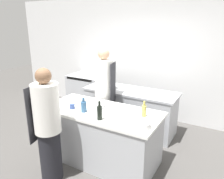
% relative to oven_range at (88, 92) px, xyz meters
% --- Properties ---
extents(ground_plane, '(16.00, 16.00, 0.00)m').
position_rel_oven_range_xyz_m(ground_plane, '(1.51, -1.72, -0.46)').
color(ground_plane, '#4C4947').
extents(wall_back, '(8.00, 0.06, 2.80)m').
position_rel_oven_range_xyz_m(wall_back, '(1.51, 0.41, 0.94)').
color(wall_back, silver).
rests_on(wall_back, ground_plane).
extents(prep_counter, '(1.90, 0.89, 0.88)m').
position_rel_oven_range_xyz_m(prep_counter, '(1.51, -1.72, -0.02)').
color(prep_counter, '#A8AAAF').
rests_on(prep_counter, ground_plane).
extents(pass_counter, '(1.93, 0.70, 0.88)m').
position_rel_oven_range_xyz_m(pass_counter, '(1.46, -0.52, -0.02)').
color(pass_counter, '#A8AAAF').
rests_on(pass_counter, ground_plane).
extents(oven_range, '(0.89, 0.71, 0.93)m').
position_rel_oven_range_xyz_m(oven_range, '(0.00, 0.00, 0.00)').
color(oven_range, '#A8AAAF').
rests_on(oven_range, ground_plane).
extents(chef_at_prep_near, '(0.40, 0.39, 1.66)m').
position_rel_oven_range_xyz_m(chef_at_prep_near, '(1.12, -2.48, 0.37)').
color(chef_at_prep_near, black).
rests_on(chef_at_prep_near, ground_plane).
extents(chef_at_stove, '(0.39, 0.37, 1.78)m').
position_rel_oven_range_xyz_m(chef_at_stove, '(1.16, -1.06, 0.43)').
color(chef_at_stove, black).
rests_on(chef_at_stove, ground_plane).
extents(bottle_olive_oil, '(0.09, 0.09, 0.23)m').
position_rel_oven_range_xyz_m(bottle_olive_oil, '(1.31, -1.90, 0.51)').
color(bottle_olive_oil, '#2D5175').
rests_on(bottle_olive_oil, prep_counter).
extents(bottle_vinegar, '(0.07, 0.07, 0.28)m').
position_rel_oven_range_xyz_m(bottle_vinegar, '(1.68, -2.02, 0.53)').
color(bottle_vinegar, black).
rests_on(bottle_vinegar, prep_counter).
extents(bottle_wine, '(0.07, 0.07, 0.23)m').
position_rel_oven_range_xyz_m(bottle_wine, '(2.18, -1.60, 0.51)').
color(bottle_wine, '#B2A84C').
rests_on(bottle_wine, prep_counter).
extents(bowl_mixing_large, '(0.21, 0.21, 0.08)m').
position_rel_oven_range_xyz_m(bowl_mixing_large, '(2.31, -1.95, 0.46)').
color(bowl_mixing_large, white).
rests_on(bowl_mixing_large, prep_counter).
extents(bowl_prep_small, '(0.22, 0.22, 0.06)m').
position_rel_oven_range_xyz_m(bowl_prep_small, '(1.79, -1.65, 0.45)').
color(bowl_prep_small, white).
rests_on(bowl_prep_small, prep_counter).
extents(bowl_ceramic_blue, '(0.26, 0.26, 0.06)m').
position_rel_oven_range_xyz_m(bowl_ceramic_blue, '(1.39, -1.67, 0.45)').
color(bowl_ceramic_blue, '#B7BABC').
rests_on(bowl_ceramic_blue, prep_counter).
extents(bowl_wooden_salad, '(0.25, 0.25, 0.06)m').
position_rel_oven_range_xyz_m(bowl_wooden_salad, '(0.93, -1.63, 0.45)').
color(bowl_wooden_salad, white).
rests_on(bowl_wooden_salad, prep_counter).
extents(cup, '(0.08, 0.08, 0.08)m').
position_rel_oven_range_xyz_m(cup, '(1.07, -1.89, 0.46)').
color(cup, '#33477F').
rests_on(cup, prep_counter).
extents(stockpot, '(0.27, 0.27, 0.21)m').
position_rel_oven_range_xyz_m(stockpot, '(1.03, -0.66, 0.53)').
color(stockpot, '#A8AAAF').
rests_on(stockpot, pass_counter).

